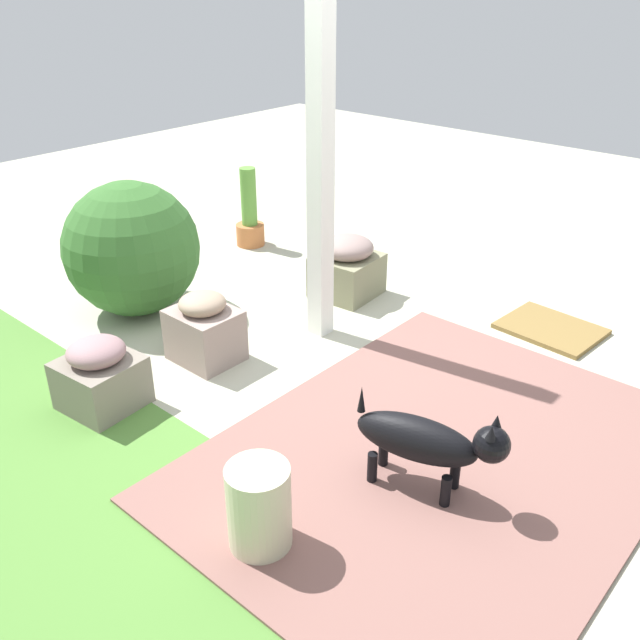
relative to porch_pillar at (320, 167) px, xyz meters
name	(u,v)px	position (x,y,z in m)	size (l,w,h in m)	color
ground_plane	(353,366)	(-0.42, 0.20, -1.05)	(12.00, 12.00, 0.00)	#AFAF98
brick_path	(439,456)	(-1.25, 0.57, -1.04)	(1.80, 2.40, 0.02)	#825951
porch_pillar	(320,167)	(0.00, 0.00, 0.00)	(0.12, 0.12, 2.11)	white
stone_planter_nearest	(347,267)	(0.23, -0.54, -0.85)	(0.43, 0.45, 0.43)	gray
stone_planter_mid	(205,329)	(0.28, 0.70, -0.86)	(0.38, 0.33, 0.42)	gray
stone_planter_far	(100,376)	(0.31, 1.37, -0.87)	(0.41, 0.41, 0.39)	gray
round_shrub	(132,249)	(1.12, 0.57, -0.62)	(0.88, 0.88, 0.88)	#33642A
terracotta_pot_tall	(250,218)	(1.44, -0.76, -0.82)	(0.23, 0.23, 0.64)	#B8693A
dog	(427,441)	(-1.32, 0.81, -0.78)	(0.67, 0.31, 0.46)	black
ceramic_urn	(259,508)	(-1.01, 1.51, -0.86)	(0.25, 0.25, 0.38)	beige
doormat	(551,329)	(-1.09, -0.97, -1.04)	(0.58, 0.47, 0.03)	olive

